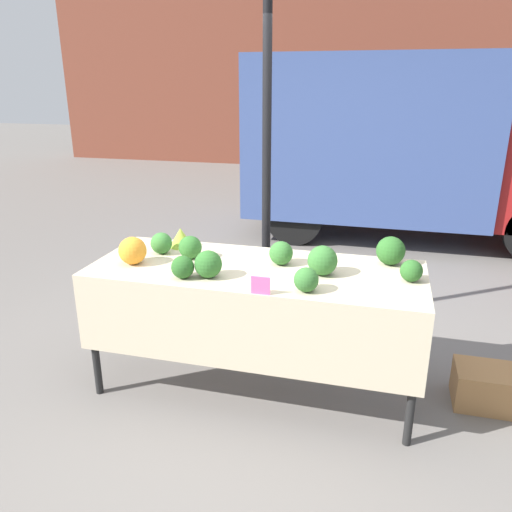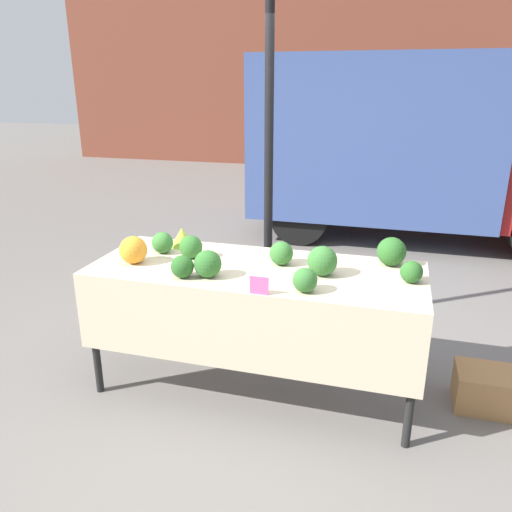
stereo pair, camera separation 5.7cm
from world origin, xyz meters
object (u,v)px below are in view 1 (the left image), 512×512
(produce_crate, at_px, (487,387))
(parked_truck, at_px, (404,144))
(orange_cauliflower, at_px, (133,251))
(price_sign, at_px, (261,286))

(produce_crate, bearing_deg, parked_truck, 98.33)
(orange_cauliflower, bearing_deg, parked_truck, 67.07)
(produce_crate, bearing_deg, price_sign, -157.16)
(parked_truck, distance_m, produce_crate, 4.09)
(price_sign, xyz_separation_m, produce_crate, (1.40, 0.59, -0.82))
(parked_truck, height_order, produce_crate, parked_truck)
(parked_truck, height_order, price_sign, parked_truck)
(parked_truck, bearing_deg, produce_crate, -81.67)
(parked_truck, xyz_separation_m, orange_cauliflower, (-1.78, -4.20, -0.28))
(parked_truck, bearing_deg, price_sign, -100.52)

